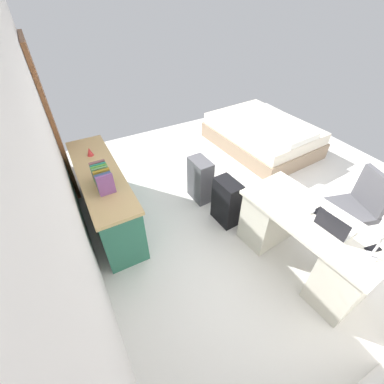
{
  "coord_description": "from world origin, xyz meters",
  "views": [
    {
      "loc": [
        -2.1,
        2.05,
        2.58
      ],
      "look_at": [
        -0.04,
        0.93,
        0.6
      ],
      "focal_mm": 24.54,
      "sensor_mm": 36.0,
      "label": 1
    }
  ],
  "objects_px": {
    "bed": "(262,135)",
    "figurine_small": "(90,152)",
    "desk": "(304,241)",
    "suitcase_black": "(226,202)",
    "credenza": "(105,196)",
    "laptop": "(334,226)",
    "computer_mouse": "(311,211)",
    "suitcase_spare_grey": "(200,180)",
    "cell_phone_near_laptop": "(373,249)",
    "cell_phone_by_mouse": "(319,211)",
    "desk_lamp": "(379,234)",
    "office_chair": "(352,212)"
  },
  "relations": [
    {
      "from": "figurine_small",
      "to": "laptop",
      "type": "bearing_deg",
      "value": -143.77
    },
    {
      "from": "cell_phone_by_mouse",
      "to": "desk_lamp",
      "type": "distance_m",
      "value": 0.61
    },
    {
      "from": "laptop",
      "to": "cell_phone_by_mouse",
      "type": "xyz_separation_m",
      "value": [
        0.23,
        -0.09,
        -0.04
      ]
    },
    {
      "from": "bed",
      "to": "laptop",
      "type": "xyz_separation_m",
      "value": [
        -2.43,
        1.32,
        0.54
      ]
    },
    {
      "from": "office_chair",
      "to": "figurine_small",
      "type": "distance_m",
      "value": 3.26
    },
    {
      "from": "computer_mouse",
      "to": "laptop",
      "type": "bearing_deg",
      "value": 170.98
    },
    {
      "from": "computer_mouse",
      "to": "cell_phone_near_laptop",
      "type": "relative_size",
      "value": 0.74
    },
    {
      "from": "desk",
      "to": "cell_phone_near_laptop",
      "type": "distance_m",
      "value": 0.64
    },
    {
      "from": "suitcase_spare_grey",
      "to": "desk_lamp",
      "type": "xyz_separation_m",
      "value": [
        -2.02,
        -0.46,
        0.66
      ]
    },
    {
      "from": "cell_phone_near_laptop",
      "to": "laptop",
      "type": "bearing_deg",
      "value": 32.74
    },
    {
      "from": "laptop",
      "to": "desk_lamp",
      "type": "relative_size",
      "value": 0.95
    },
    {
      "from": "credenza",
      "to": "bed",
      "type": "distance_m",
      "value": 3.07
    },
    {
      "from": "desk",
      "to": "computer_mouse",
      "type": "relative_size",
      "value": 14.95
    },
    {
      "from": "credenza",
      "to": "figurine_small",
      "type": "distance_m",
      "value": 0.6
    },
    {
      "from": "cell_phone_by_mouse",
      "to": "bed",
      "type": "bearing_deg",
      "value": -32.39
    },
    {
      "from": "laptop",
      "to": "cell_phone_near_laptop",
      "type": "distance_m",
      "value": 0.35
    },
    {
      "from": "bed",
      "to": "figurine_small",
      "type": "distance_m",
      "value": 3.08
    },
    {
      "from": "suitcase_black",
      "to": "suitcase_spare_grey",
      "type": "xyz_separation_m",
      "value": [
        0.56,
        0.07,
        0.0
      ]
    },
    {
      "from": "bed",
      "to": "computer_mouse",
      "type": "height_order",
      "value": "computer_mouse"
    },
    {
      "from": "office_chair",
      "to": "desk_lamp",
      "type": "bearing_deg",
      "value": 126.23
    },
    {
      "from": "figurine_small",
      "to": "suitcase_spare_grey",
      "type": "bearing_deg",
      "value": -115.93
    },
    {
      "from": "suitcase_black",
      "to": "desk_lamp",
      "type": "height_order",
      "value": "desk_lamp"
    },
    {
      "from": "credenza",
      "to": "bed",
      "type": "relative_size",
      "value": 0.9
    },
    {
      "from": "desk",
      "to": "suitcase_black",
      "type": "relative_size",
      "value": 2.34
    },
    {
      "from": "desk",
      "to": "desk_lamp",
      "type": "bearing_deg",
      "value": -174.22
    },
    {
      "from": "suitcase_spare_grey",
      "to": "cell_phone_near_laptop",
      "type": "xyz_separation_m",
      "value": [
        -2.03,
        -0.56,
        0.41
      ]
    },
    {
      "from": "bed",
      "to": "desk_lamp",
      "type": "xyz_separation_m",
      "value": [
        -2.75,
        1.29,
        0.74
      ]
    },
    {
      "from": "figurine_small",
      "to": "office_chair",
      "type": "bearing_deg",
      "value": -130.65
    },
    {
      "from": "laptop",
      "to": "bed",
      "type": "bearing_deg",
      "value": -28.56
    },
    {
      "from": "laptop",
      "to": "computer_mouse",
      "type": "height_order",
      "value": "laptop"
    },
    {
      "from": "bed",
      "to": "desk",
      "type": "bearing_deg",
      "value": 149.09
    },
    {
      "from": "suitcase_black",
      "to": "desk_lamp",
      "type": "relative_size",
      "value": 1.85
    },
    {
      "from": "office_chair",
      "to": "suitcase_spare_grey",
      "type": "relative_size",
      "value": 1.45
    },
    {
      "from": "bed",
      "to": "desk_lamp",
      "type": "relative_size",
      "value": 5.77
    },
    {
      "from": "credenza",
      "to": "laptop",
      "type": "distance_m",
      "value": 2.59
    },
    {
      "from": "office_chair",
      "to": "credenza",
      "type": "height_order",
      "value": "office_chair"
    },
    {
      "from": "desk_lamp",
      "to": "figurine_small",
      "type": "height_order",
      "value": "desk_lamp"
    },
    {
      "from": "desk",
      "to": "computer_mouse",
      "type": "xyz_separation_m",
      "value": [
        0.08,
        -0.04,
        0.36
      ]
    },
    {
      "from": "desk_lamp",
      "to": "credenza",
      "type": "bearing_deg",
      "value": 37.7
    },
    {
      "from": "suitcase_black",
      "to": "figurine_small",
      "type": "height_order",
      "value": "figurine_small"
    },
    {
      "from": "suitcase_black",
      "to": "suitcase_spare_grey",
      "type": "relative_size",
      "value": 0.99
    },
    {
      "from": "computer_mouse",
      "to": "desk",
      "type": "bearing_deg",
      "value": 148.8
    },
    {
      "from": "desk",
      "to": "suitcase_spare_grey",
      "type": "xyz_separation_m",
      "value": [
        1.52,
        0.41,
        -0.06
      ]
    },
    {
      "from": "suitcase_black",
      "to": "computer_mouse",
      "type": "distance_m",
      "value": 1.05
    },
    {
      "from": "laptop",
      "to": "computer_mouse",
      "type": "bearing_deg",
      "value": -3.67
    },
    {
      "from": "desk",
      "to": "desk_lamp",
      "type": "xyz_separation_m",
      "value": [
        -0.51,
        -0.05,
        0.61
      ]
    },
    {
      "from": "office_chair",
      "to": "laptop",
      "type": "distance_m",
      "value": 0.86
    },
    {
      "from": "office_chair",
      "to": "cell_phone_near_laptop",
      "type": "xyz_separation_m",
      "value": [
        -0.53,
        0.63,
        0.32
      ]
    },
    {
      "from": "computer_mouse",
      "to": "cell_phone_by_mouse",
      "type": "distance_m",
      "value": 0.08
    },
    {
      "from": "desk",
      "to": "cell_phone_by_mouse",
      "type": "relative_size",
      "value": 10.99
    }
  ]
}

